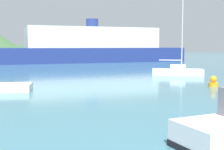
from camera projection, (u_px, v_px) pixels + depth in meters
The scene contains 4 objects.
sailboat_middle at pixel (178, 71), 31.72m from camera, with size 5.18×3.97×7.93m.
ferry_distant at pixel (92, 47), 57.92m from camera, with size 34.30×10.07×7.91m.
buoy_marker at pixel (213, 82), 22.94m from camera, with size 0.70×0.70×0.80m.
hill_central at pixel (81, 41), 90.97m from camera, with size 55.35×55.35×8.57m.
Camera 1 is at (-6.37, -3.79, 3.01)m, focal length 50.00 mm.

